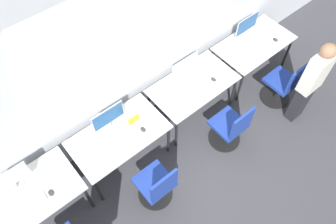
{
  "coord_description": "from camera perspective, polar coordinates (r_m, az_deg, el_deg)",
  "views": [
    {
      "loc": [
        -1.54,
        -1.7,
        4.41
      ],
      "look_at": [
        0.0,
        0.15,
        0.85
      ],
      "focal_mm": 35.0,
      "sensor_mm": 36.0,
      "label": 1
    }
  ],
  "objects": [
    {
      "name": "mouse_far_left",
      "position": [
        4.17,
        -19.7,
        -13.12
      ],
      "size": [
        0.06,
        0.09,
        0.03
      ],
      "color": "#333333",
      "rests_on": "desk_far_left"
    },
    {
      "name": "office_chair_far_right",
      "position": [
        5.49,
        19.41,
        4.4
      ],
      "size": [
        0.48,
        0.48,
        0.9
      ],
      "color": "black",
      "rests_on": "ground_plane"
    },
    {
      "name": "monitor_left",
      "position": [
        4.26,
        -10.33,
        -1.01
      ],
      "size": [
        0.46,
        0.19,
        0.37
      ],
      "color": "#B2B2B7",
      "rests_on": "desk_left"
    },
    {
      "name": "mouse_far_right",
      "position": [
        5.64,
        18.21,
        11.87
      ],
      "size": [
        0.06,
        0.09,
        0.03
      ],
      "color": "#333333",
      "rests_on": "desk_far_right"
    },
    {
      "name": "desk_left",
      "position": [
        4.39,
        -8.54,
        -4.37
      ],
      "size": [
        1.28,
        0.73,
        0.7
      ],
      "color": "silver",
      "rests_on": "ground_plane"
    },
    {
      "name": "keyboard_far_right",
      "position": [
        5.46,
        16.15,
        10.72
      ],
      "size": [
        0.41,
        0.14,
        0.02
      ],
      "color": "silver",
      "rests_on": "desk_far_right"
    },
    {
      "name": "keyboard_right",
      "position": [
        4.73,
        5.36,
        4.16
      ],
      "size": [
        0.41,
        0.14,
        0.02
      ],
      "color": "silver",
      "rests_on": "desk_right"
    },
    {
      "name": "wall_back",
      "position": [
        4.24,
        -6.26,
        10.31
      ],
      "size": [
        12.0,
        0.05,
        2.8
      ],
      "color": "silver",
      "rests_on": "ground_plane"
    },
    {
      "name": "monitor_right",
      "position": [
        4.73,
        2.98,
        7.81
      ],
      "size": [
        0.46,
        0.19,
        0.37
      ],
      "color": "#B2B2B7",
      "rests_on": "desk_right"
    },
    {
      "name": "desk_right",
      "position": [
        4.84,
        4.39,
        4.39
      ],
      "size": [
        1.28,
        0.73,
        0.7
      ],
      "color": "silver",
      "rests_on": "ground_plane"
    },
    {
      "name": "office_chair_right",
      "position": [
        4.81,
        10.79,
        -2.85
      ],
      "size": [
        0.48,
        0.48,
        0.9
      ],
      "color": "black",
      "rests_on": "ground_plane"
    },
    {
      "name": "placard_left",
      "position": [
        4.39,
        -6.01,
        -1.34
      ],
      "size": [
        0.16,
        0.03,
        0.08
      ],
      "color": "yellow",
      "rests_on": "desk_left"
    },
    {
      "name": "mouse_right",
      "position": [
        4.85,
        7.91,
        5.65
      ],
      "size": [
        0.06,
        0.09,
        0.03
      ],
      "color": "#333333",
      "rests_on": "desk_right"
    },
    {
      "name": "desk_far_right",
      "position": [
        5.57,
        14.72,
        11.13
      ],
      "size": [
        1.28,
        0.73,
        0.7
      ],
      "color": "silver",
      "rests_on": "ground_plane"
    },
    {
      "name": "desk_far_left",
      "position": [
        4.33,
        -23.43,
        -13.9
      ],
      "size": [
        1.28,
        0.73,
        0.7
      ],
      "color": "silver",
      "rests_on": "ground_plane"
    },
    {
      "name": "mouse_left",
      "position": [
        4.32,
        -4.37,
        -3.05
      ],
      "size": [
        0.06,
        0.09,
        0.03
      ],
      "color": "#333333",
      "rests_on": "desk_left"
    },
    {
      "name": "person_far_right",
      "position": [
        5.04,
        23.65,
        4.83
      ],
      "size": [
        0.36,
        0.2,
        1.55
      ],
      "color": "#232328",
      "rests_on": "ground_plane"
    },
    {
      "name": "office_chair_left",
      "position": [
        4.34,
        -1.9,
        -12.86
      ],
      "size": [
        0.48,
        0.48,
        0.9
      ],
      "color": "black",
      "rests_on": "ground_plane"
    },
    {
      "name": "monitor_far_left",
      "position": [
        4.2,
        -25.73,
        -10.59
      ],
      "size": [
        0.46,
        0.19,
        0.37
      ],
      "color": "#B2B2B7",
      "rests_on": "desk_far_left"
    },
    {
      "name": "ground_plane",
      "position": [
        4.97,
        1.09,
        -6.58
      ],
      "size": [
        20.0,
        20.0,
        0.0
      ],
      "primitive_type": "plane",
      "color": "#3D3D42"
    },
    {
      "name": "monitor_far_right",
      "position": [
        5.49,
        13.56,
        14.4
      ],
      "size": [
        0.46,
        0.19,
        0.37
      ],
      "color": "#B2B2B7",
      "rests_on": "desk_far_right"
    },
    {
      "name": "keyboard_left",
      "position": [
        4.25,
        -7.34,
        -5.41
      ],
      "size": [
        0.41,
        0.14,
        0.02
      ],
      "color": "silver",
      "rests_on": "desk_left"
    },
    {
      "name": "keyboard_far_left",
      "position": [
        4.2,
        -23.0,
        -14.93
      ],
      "size": [
        0.41,
        0.14,
        0.02
      ],
      "color": "silver",
      "rests_on": "desk_far_left"
    }
  ]
}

